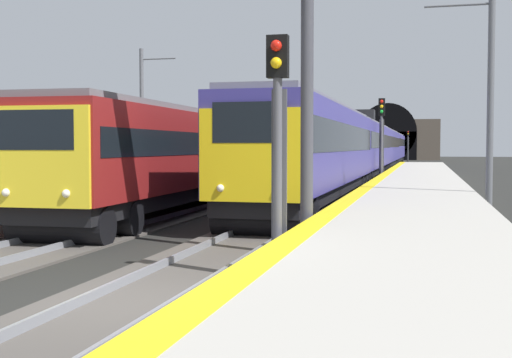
{
  "coord_description": "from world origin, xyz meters",
  "views": [
    {
      "loc": [
        -9.4,
        -4.34,
        2.48
      ],
      "look_at": [
        10.72,
        0.77,
        1.46
      ],
      "focal_mm": 46.75,
      "sensor_mm": 36.0,
      "label": 1
    }
  ],
  "objects_px": {
    "catenary_mast_near": "(489,101)",
    "catenary_mast_far": "(142,118)",
    "railway_signal_near": "(278,137)",
    "railway_signal_mid": "(382,134)",
    "train_main_approaching": "(373,147)",
    "overhead_signal_gantry": "(130,21)",
    "railway_signal_far": "(408,144)",
    "train_adjacent_platform": "(281,151)"
  },
  "relations": [
    {
      "from": "railway_signal_mid",
      "to": "train_adjacent_platform",
      "type": "bearing_deg",
      "value": -104.44
    },
    {
      "from": "catenary_mast_near",
      "to": "train_adjacent_platform",
      "type": "bearing_deg",
      "value": 29.75
    },
    {
      "from": "train_adjacent_platform",
      "to": "railway_signal_mid",
      "type": "xyz_separation_m",
      "value": [
        -1.68,
        -6.52,
        1.03
      ]
    },
    {
      "from": "overhead_signal_gantry",
      "to": "railway_signal_far",
      "type": "bearing_deg",
      "value": -2.64
    },
    {
      "from": "train_adjacent_platform",
      "to": "catenary_mast_near",
      "type": "height_order",
      "value": "catenary_mast_near"
    },
    {
      "from": "railway_signal_mid",
      "to": "catenary_mast_far",
      "type": "distance_m",
      "value": 14.19
    },
    {
      "from": "railway_signal_far",
      "to": "railway_signal_near",
      "type": "bearing_deg",
      "value": 0.0
    },
    {
      "from": "catenary_mast_near",
      "to": "catenary_mast_far",
      "type": "bearing_deg",
      "value": 55.92
    },
    {
      "from": "train_main_approaching",
      "to": "railway_signal_near",
      "type": "relative_size",
      "value": 18.8
    },
    {
      "from": "railway_signal_near",
      "to": "railway_signal_mid",
      "type": "relative_size",
      "value": 0.83
    },
    {
      "from": "train_adjacent_platform",
      "to": "overhead_signal_gantry",
      "type": "relative_size",
      "value": 6.57
    },
    {
      "from": "catenary_mast_near",
      "to": "railway_signal_near",
      "type": "bearing_deg",
      "value": 158.15
    },
    {
      "from": "railway_signal_near",
      "to": "railway_signal_far",
      "type": "bearing_deg",
      "value": -180.0
    },
    {
      "from": "train_main_approaching",
      "to": "overhead_signal_gantry",
      "type": "relative_size",
      "value": 9.65
    },
    {
      "from": "train_main_approaching",
      "to": "overhead_signal_gantry",
      "type": "distance_m",
      "value": 43.7
    },
    {
      "from": "train_main_approaching",
      "to": "railway_signal_near",
      "type": "xyz_separation_m",
      "value": [
        -46.37,
        -1.79,
        0.24
      ]
    },
    {
      "from": "railway_signal_mid",
      "to": "catenary_mast_far",
      "type": "relative_size",
      "value": 0.68
    },
    {
      "from": "railway_signal_near",
      "to": "railway_signal_mid",
      "type": "distance_m",
      "value": 29.07
    },
    {
      "from": "catenary_mast_far",
      "to": "railway_signal_mid",
      "type": "bearing_deg",
      "value": -65.34
    },
    {
      "from": "train_main_approaching",
      "to": "railway_signal_mid",
      "type": "relative_size",
      "value": 15.56
    },
    {
      "from": "railway_signal_near",
      "to": "railway_signal_far",
      "type": "xyz_separation_m",
      "value": [
        92.98,
        0.0,
        0.25
      ]
    },
    {
      "from": "railway_signal_near",
      "to": "overhead_signal_gantry",
      "type": "height_order",
      "value": "overhead_signal_gantry"
    },
    {
      "from": "railway_signal_far",
      "to": "catenary_mast_near",
      "type": "distance_m",
      "value": 81.75
    },
    {
      "from": "railway_signal_far",
      "to": "catenary_mast_near",
      "type": "relative_size",
      "value": 0.64
    },
    {
      "from": "train_main_approaching",
      "to": "catenary_mast_far",
      "type": "height_order",
      "value": "catenary_mast_far"
    },
    {
      "from": "railway_signal_far",
      "to": "catenary_mast_far",
      "type": "bearing_deg",
      "value": -10.44
    },
    {
      "from": "railway_signal_far",
      "to": "train_main_approaching",
      "type": "bearing_deg",
      "value": -2.2
    },
    {
      "from": "railway_signal_near",
      "to": "catenary_mast_near",
      "type": "height_order",
      "value": "catenary_mast_near"
    },
    {
      "from": "overhead_signal_gantry",
      "to": "railway_signal_mid",
      "type": "bearing_deg",
      "value": -9.0
    },
    {
      "from": "train_adjacent_platform",
      "to": "catenary_mast_far",
      "type": "xyz_separation_m",
      "value": [
        -7.59,
        6.35,
        1.88
      ]
    },
    {
      "from": "railway_signal_mid",
      "to": "catenary_mast_near",
      "type": "relative_size",
      "value": 0.7
    },
    {
      "from": "railway_signal_near",
      "to": "catenary_mast_far",
      "type": "bearing_deg",
      "value": -150.93
    },
    {
      "from": "railway_signal_near",
      "to": "railway_signal_mid",
      "type": "xyz_separation_m",
      "value": [
        29.06,
        0.0,
        0.6
      ]
    },
    {
      "from": "train_main_approaching",
      "to": "railway_signal_near",
      "type": "bearing_deg",
      "value": 2.36
    },
    {
      "from": "train_adjacent_platform",
      "to": "catenary_mast_near",
      "type": "distance_m",
      "value": 22.39
    },
    {
      "from": "railway_signal_mid",
      "to": "train_main_approaching",
      "type": "bearing_deg",
      "value": -174.1
    },
    {
      "from": "railway_signal_near",
      "to": "train_main_approaching",
      "type": "bearing_deg",
      "value": -177.79
    },
    {
      "from": "railway_signal_mid",
      "to": "catenary_mast_near",
      "type": "bearing_deg",
      "value": 14.44
    },
    {
      "from": "train_main_approaching",
      "to": "train_adjacent_platform",
      "type": "xyz_separation_m",
      "value": [
        -15.63,
        4.73,
        -0.2
      ]
    },
    {
      "from": "overhead_signal_gantry",
      "to": "catenary_mast_near",
      "type": "relative_size",
      "value": 1.12
    },
    {
      "from": "railway_signal_mid",
      "to": "overhead_signal_gantry",
      "type": "bearing_deg",
      "value": -9.0
    },
    {
      "from": "railway_signal_far",
      "to": "railway_signal_mid",
      "type": "bearing_deg",
      "value": 0.0
    }
  ]
}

